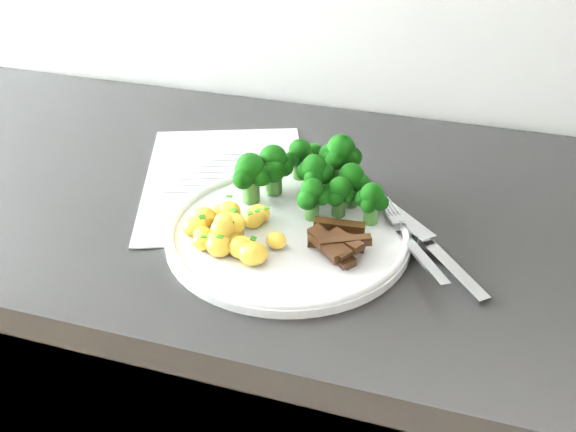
# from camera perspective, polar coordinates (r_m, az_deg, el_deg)

# --- Properties ---
(counter) EXTENTS (2.44, 0.61, 0.91)m
(counter) POSITION_cam_1_polar(r_m,az_deg,el_deg) (1.15, 2.48, -18.71)
(counter) COLOR black
(counter) RESTS_ON ground
(recipe_paper) EXTENTS (0.32, 0.37, 0.00)m
(recipe_paper) POSITION_cam_1_polar(r_m,az_deg,el_deg) (0.90, -5.55, 3.27)
(recipe_paper) COLOR white
(recipe_paper) RESTS_ON counter
(plate) EXTENTS (0.30, 0.30, 0.02)m
(plate) POSITION_cam_1_polar(r_m,az_deg,el_deg) (0.77, 0.00, -1.34)
(plate) COLOR white
(plate) RESTS_ON counter
(broccoli) EXTENTS (0.20, 0.14, 0.08)m
(broccoli) POSITION_cam_1_polar(r_m,az_deg,el_deg) (0.81, 2.15, 3.91)
(broccoli) COLOR #315E22
(broccoli) RESTS_ON plate
(potatoes) EXTENTS (0.13, 0.11, 0.04)m
(potatoes) POSITION_cam_1_polar(r_m,az_deg,el_deg) (0.75, -5.21, -1.33)
(potatoes) COLOR yellow
(potatoes) RESTS_ON plate
(beef_strips) EXTENTS (0.08, 0.08, 0.03)m
(beef_strips) POSITION_cam_1_polar(r_m,az_deg,el_deg) (0.74, 4.27, -2.31)
(beef_strips) COLOR black
(beef_strips) RESTS_ON plate
(fork) EXTENTS (0.11, 0.16, 0.02)m
(fork) POSITION_cam_1_polar(r_m,az_deg,el_deg) (0.75, 11.03, -2.36)
(fork) COLOR #B9BABE
(fork) RESTS_ON plate
(knife) EXTENTS (0.17, 0.19, 0.03)m
(knife) POSITION_cam_1_polar(r_m,az_deg,el_deg) (0.76, 13.03, -3.28)
(knife) COLOR #B9BABE
(knife) RESTS_ON plate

